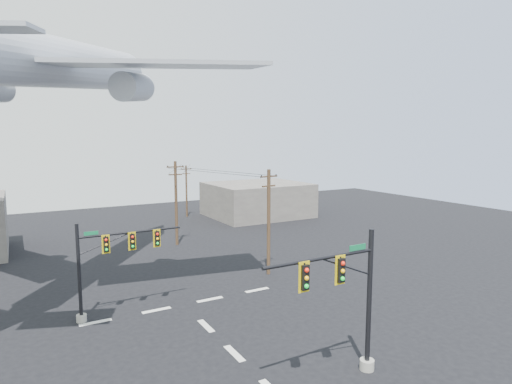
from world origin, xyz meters
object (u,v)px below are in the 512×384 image
utility_pole_c (186,190)px  airliner (60,64)px  utility_pole_a (269,220)px  signal_mast_near (350,301)px  signal_mast_far (107,263)px  utility_pole_b (176,201)px

utility_pole_c → airliner: (-18.95, -25.70, 13.08)m
utility_pole_c → utility_pole_a: bearing=-76.1°
signal_mast_near → signal_mast_far: bearing=123.6°
signal_mast_near → utility_pole_c: (8.47, 45.40, 0.12)m
airliner → utility_pole_c: bearing=-0.4°
signal_mast_far → airliner: size_ratio=0.24×
signal_mast_near → signal_mast_far: (-8.89, 13.40, -0.24)m
signal_mast_near → utility_pole_c: bearing=79.4°
signal_mast_near → airliner: bearing=118.0°
signal_mast_near → signal_mast_far: 16.09m
utility_pole_a → airliner: 20.15m
signal_mast_near → utility_pole_c: 46.19m
utility_pole_a → utility_pole_b: 14.28m
signal_mast_near → utility_pole_c: utility_pole_c is taller
signal_mast_near → utility_pole_b: (1.46, 29.69, 0.94)m
signal_mast_far → airliner: airliner is taller
utility_pole_b → utility_pole_c: utility_pole_b is taller
utility_pole_a → airliner: airliner is taller
airliner → utility_pole_b: bearing=-14.1°
utility_pole_a → utility_pole_c: utility_pole_a is taller
signal_mast_far → utility_pole_b: 19.33m
signal_mast_near → airliner: size_ratio=0.25×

